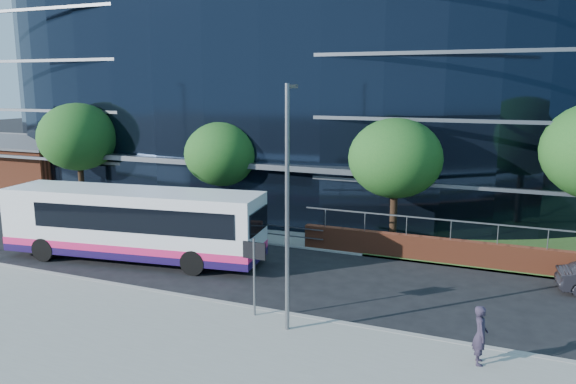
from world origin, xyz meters
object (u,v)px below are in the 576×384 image
at_px(tree_far_c, 395,158).
at_px(pedestrian, 480,335).
at_px(tree_far_a, 78,137).
at_px(streetlight_east, 288,202).
at_px(street_sign, 254,260).
at_px(city_bus, 135,223).
at_px(tree_far_b, 222,154).
at_px(brick_pavilion, 33,166).

xyz_separation_m(tree_far_c, pedestrian, (5.03, -11.16, -3.51)).
relative_size(tree_far_a, streetlight_east, 0.87).
bearing_deg(street_sign, city_bus, 154.28).
bearing_deg(tree_far_c, tree_far_a, 180.00).
height_order(tree_far_a, tree_far_c, tree_far_a).
bearing_deg(street_sign, tree_far_a, 148.83).
xyz_separation_m(tree_far_c, city_bus, (-10.59, -6.69, -2.77)).
height_order(tree_far_a, tree_far_b, tree_far_a).
bearing_deg(street_sign, pedestrian, -4.32).
bearing_deg(city_bus, tree_far_a, 136.60).
bearing_deg(tree_far_b, street_sign, -55.92).
bearing_deg(streetlight_east, street_sign, 158.64).
bearing_deg(tree_far_c, brick_pavilion, 171.18).
relative_size(tree_far_a, pedestrian, 3.97).
height_order(street_sign, tree_far_c, tree_far_c).
xyz_separation_m(street_sign, tree_far_b, (-7.50, 11.09, 2.06)).
bearing_deg(street_sign, tree_far_c, 76.71).
distance_m(tree_far_b, pedestrian, 19.28).
distance_m(brick_pavilion, tree_far_c, 29.46).
xyz_separation_m(tree_far_b, pedestrian, (15.03, -11.66, -3.18)).
bearing_deg(streetlight_east, brick_pavilion, 150.76).
relative_size(streetlight_east, pedestrian, 4.55).
relative_size(tree_far_a, tree_far_b, 1.15).
distance_m(tree_far_a, tree_far_c, 20.00).
distance_m(street_sign, tree_far_b, 13.54).
height_order(street_sign, pedestrian, street_sign).
xyz_separation_m(street_sign, pedestrian, (7.53, -0.57, -1.12)).
bearing_deg(tree_far_b, city_bus, -94.68).
bearing_deg(brick_pavilion, tree_far_b, -11.88).
relative_size(brick_pavilion, pedestrian, 4.89).
relative_size(street_sign, tree_far_c, 0.43).
bearing_deg(pedestrian, street_sign, 75.00).
xyz_separation_m(brick_pavilion, street_sign, (26.50, -15.09, 0.21)).
bearing_deg(pedestrian, tree_far_b, 41.52).
bearing_deg(brick_pavilion, tree_far_a, -26.55).
relative_size(tree_far_b, pedestrian, 3.44).
distance_m(tree_far_a, city_bus, 11.96).
bearing_deg(pedestrian, tree_far_a, 55.30).
xyz_separation_m(tree_far_c, streetlight_east, (-1.00, -11.17, -0.10)).
bearing_deg(city_bus, street_sign, -33.70).
bearing_deg(brick_pavilion, streetlight_east, -29.24).
height_order(tree_far_b, pedestrian, tree_far_b).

